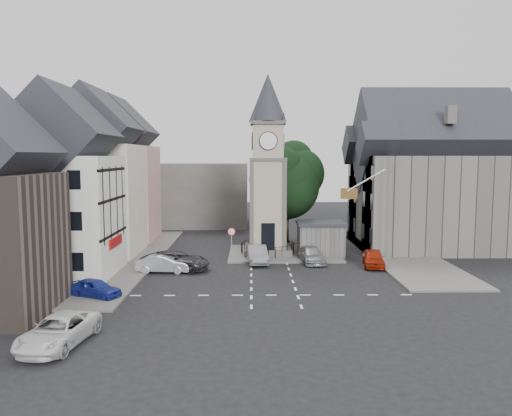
{
  "coord_description": "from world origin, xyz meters",
  "views": [
    {
      "loc": [
        -1.52,
        -37.06,
        9.02
      ],
      "look_at": [
        -1.08,
        5.0,
        4.6
      ],
      "focal_mm": 35.0,
      "sensor_mm": 36.0,
      "label": 1
    }
  ],
  "objects_px": {
    "pedestrian": "(368,243)",
    "car_west_blue": "(95,288)",
    "car_east_red": "(373,258)",
    "clock_tower": "(268,166)",
    "stone_shelter": "(321,238)"
  },
  "relations": [
    {
      "from": "pedestrian",
      "to": "stone_shelter",
      "type": "bearing_deg",
      "value": 11.5
    },
    {
      "from": "stone_shelter",
      "to": "car_west_blue",
      "type": "xyz_separation_m",
      "value": [
        -16.3,
        -13.41,
        -0.93
      ]
    },
    {
      "from": "clock_tower",
      "to": "pedestrian",
      "type": "height_order",
      "value": "clock_tower"
    },
    {
      "from": "car_west_blue",
      "to": "car_east_red",
      "type": "xyz_separation_m",
      "value": [
        20.0,
        8.8,
        0.08
      ]
    },
    {
      "from": "car_west_blue",
      "to": "car_east_red",
      "type": "relative_size",
      "value": 0.89
    },
    {
      "from": "clock_tower",
      "to": "stone_shelter",
      "type": "distance_m",
      "value": 8.15
    },
    {
      "from": "stone_shelter",
      "to": "pedestrian",
      "type": "relative_size",
      "value": 2.49
    },
    {
      "from": "car_west_blue",
      "to": "clock_tower",
      "type": "bearing_deg",
      "value": -14.98
    },
    {
      "from": "clock_tower",
      "to": "car_west_blue",
      "type": "relative_size",
      "value": 4.49
    },
    {
      "from": "car_east_red",
      "to": "clock_tower",
      "type": "bearing_deg",
      "value": 158.31
    },
    {
      "from": "pedestrian",
      "to": "car_west_blue",
      "type": "bearing_deg",
      "value": 28.76
    },
    {
      "from": "stone_shelter",
      "to": "car_east_red",
      "type": "bearing_deg",
      "value": -51.26
    },
    {
      "from": "clock_tower",
      "to": "pedestrian",
      "type": "relative_size",
      "value": 9.42
    },
    {
      "from": "car_east_red",
      "to": "pedestrian",
      "type": "relative_size",
      "value": 2.37
    },
    {
      "from": "car_west_blue",
      "to": "pedestrian",
      "type": "bearing_deg",
      "value": -29.9
    }
  ]
}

